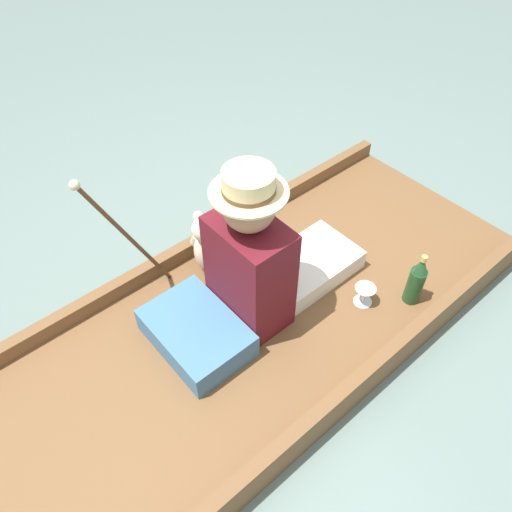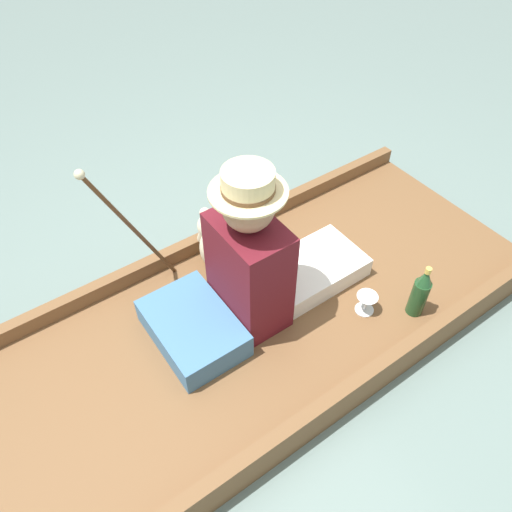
{
  "view_description": "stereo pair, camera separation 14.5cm",
  "coord_description": "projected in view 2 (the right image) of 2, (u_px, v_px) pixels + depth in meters",
  "views": [
    {
      "loc": [
        1.11,
        -0.93,
        2.09
      ],
      "look_at": [
        -0.05,
        0.06,
        0.5
      ],
      "focal_mm": 35.0,
      "sensor_mm": 36.0,
      "label": 1
    },
    {
      "loc": [
        1.2,
        -0.81,
        2.09
      ],
      "look_at": [
        -0.05,
        0.06,
        0.5
      ],
      "focal_mm": 35.0,
      "sensor_mm": 36.0,
      "label": 2
    }
  ],
  "objects": [
    {
      "name": "punt_boat",
      "position": [
        251.0,
        327.0,
        2.46
      ],
      "size": [
        1.19,
        2.99,
        0.21
      ],
      "color": "brown",
      "rests_on": "ground_plane"
    },
    {
      "name": "walking_cane",
      "position": [
        124.0,
        220.0,
        2.23
      ],
      "size": [
        0.04,
        0.35,
        0.8
      ],
      "color": "brown",
      "rests_on": "punt_boat"
    },
    {
      "name": "ground_plane",
      "position": [
        251.0,
        335.0,
        2.51
      ],
      "size": [
        16.0,
        16.0,
        0.0
      ],
      "primitive_type": "plane",
      "color": "slate"
    },
    {
      "name": "wine_glass",
      "position": [
        367.0,
        300.0,
        2.41
      ],
      "size": [
        0.1,
        0.1,
        0.11
      ],
      "color": "silver",
      "rests_on": "punt_boat"
    },
    {
      "name": "seat_cushion",
      "position": [
        193.0,
        328.0,
        2.3
      ],
      "size": [
        0.49,
        0.34,
        0.14
      ],
      "color": "teal",
      "rests_on": "punt_boat"
    },
    {
      "name": "champagne_bottle",
      "position": [
        420.0,
        292.0,
        2.35
      ],
      "size": [
        0.08,
        0.08,
        0.31
      ],
      "color": "#1E4723",
      "rests_on": "punt_boat"
    },
    {
      "name": "seated_person",
      "position": [
        265.0,
        260.0,
        2.26
      ],
      "size": [
        0.37,
        0.81,
        0.85
      ],
      "rotation": [
        0.0,
        0.0,
        0.1
      ],
      "color": "white",
      "rests_on": "punt_boat"
    },
    {
      "name": "teddy_bear",
      "position": [
        213.0,
        242.0,
        2.55
      ],
      "size": [
        0.26,
        0.15,
        0.37
      ],
      "color": "beige",
      "rests_on": "punt_boat"
    }
  ]
}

